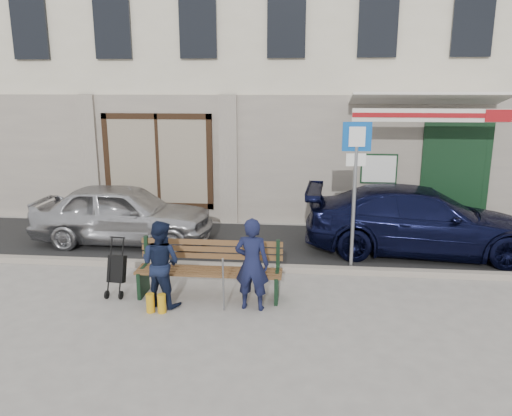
# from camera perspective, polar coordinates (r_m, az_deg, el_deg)

# --- Properties ---
(ground) EXTENTS (80.00, 80.00, 0.00)m
(ground) POSITION_cam_1_polar(r_m,az_deg,el_deg) (8.14, 1.63, -11.01)
(ground) COLOR #9E9991
(ground) RESTS_ON ground
(asphalt_lane) EXTENTS (60.00, 3.20, 0.01)m
(asphalt_lane) POSITION_cam_1_polar(r_m,az_deg,el_deg) (11.02, 2.77, -4.23)
(asphalt_lane) COLOR #282828
(asphalt_lane) RESTS_ON ground
(curb) EXTENTS (60.00, 0.18, 0.12)m
(curb) POSITION_cam_1_polar(r_m,az_deg,el_deg) (9.50, 2.27, -6.89)
(curb) COLOR #9E9384
(curb) RESTS_ON ground
(building) EXTENTS (20.00, 8.27, 10.00)m
(building) POSITION_cam_1_polar(r_m,az_deg,el_deg) (15.91, 4.05, 19.40)
(building) COLOR beige
(building) RESTS_ON ground
(car_silver) EXTENTS (3.94, 1.59, 1.34)m
(car_silver) POSITION_cam_1_polar(r_m,az_deg,el_deg) (11.41, -14.91, -0.59)
(car_silver) COLOR #B0B0B5
(car_silver) RESTS_ON ground
(car_navy) EXTENTS (4.87, 2.25, 1.38)m
(car_navy) POSITION_cam_1_polar(r_m,az_deg,el_deg) (10.92, 18.26, -1.36)
(car_navy) COLOR black
(car_navy) RESTS_ON ground
(parking_sign) EXTENTS (0.52, 0.09, 2.79)m
(parking_sign) POSITION_cam_1_polar(r_m,az_deg,el_deg) (9.20, 11.28, 3.98)
(parking_sign) COLOR gray
(parking_sign) RESTS_ON ground
(bench) EXTENTS (2.40, 1.17, 0.98)m
(bench) POSITION_cam_1_polar(r_m,az_deg,el_deg) (8.31, -5.69, -7.12)
(bench) COLOR brown
(bench) RESTS_ON ground
(man) EXTENTS (0.57, 0.41, 1.47)m
(man) POSITION_cam_1_polar(r_m,az_deg,el_deg) (7.74, -0.47, -6.43)
(man) COLOR #141837
(man) RESTS_ON ground
(woman) EXTENTS (0.81, 0.72, 1.39)m
(woman) POSITION_cam_1_polar(r_m,az_deg,el_deg) (8.05, -10.84, -6.22)
(woman) COLOR #121A32
(woman) RESTS_ON ground
(stroller) EXTENTS (0.30, 0.42, 0.97)m
(stroller) POSITION_cam_1_polar(r_m,az_deg,el_deg) (8.67, -15.64, -6.86)
(stroller) COLOR black
(stroller) RESTS_ON ground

